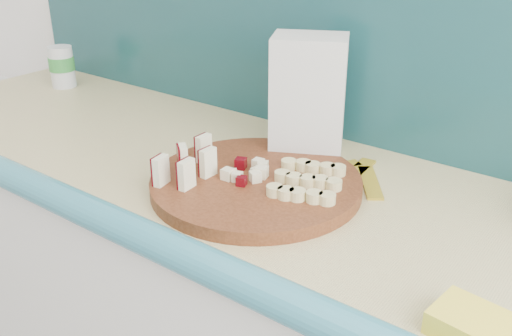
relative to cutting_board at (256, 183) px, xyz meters
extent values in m
cube|color=#D5BD7D|center=(0.02, 0.05, -0.03)|extent=(2.20, 0.60, 0.03)
cube|color=teal|center=(0.02, -0.25, -0.03)|extent=(2.20, 0.06, 0.03)
cube|color=teal|center=(0.02, 0.34, 0.24)|extent=(2.20, 0.02, 0.50)
cylinder|color=#411E0E|center=(0.00, 0.00, 0.00)|extent=(0.51, 0.51, 0.03)
cube|color=#F4EDC3|center=(-0.12, -0.13, 0.04)|extent=(0.02, 0.04, 0.06)
cube|color=#4D050B|center=(-0.13, -0.13, 0.04)|extent=(0.01, 0.03, 0.06)
cube|color=#F4EDC3|center=(-0.13, -0.06, 0.04)|extent=(0.02, 0.04, 0.06)
cube|color=#4D050B|center=(-0.13, -0.07, 0.04)|extent=(0.01, 0.03, 0.06)
cube|color=#F4EDC3|center=(-0.13, 0.00, 0.04)|extent=(0.02, 0.04, 0.06)
cube|color=#4D050B|center=(-0.14, 0.00, 0.04)|extent=(0.01, 0.03, 0.06)
cube|color=#F4EDC3|center=(-0.07, -0.11, 0.04)|extent=(0.02, 0.04, 0.06)
cube|color=#4D050B|center=(-0.08, -0.11, 0.04)|extent=(0.01, 0.03, 0.06)
cube|color=#F4EDC3|center=(-0.08, -0.05, 0.04)|extent=(0.02, 0.04, 0.06)
cube|color=#4D050B|center=(-0.09, -0.05, 0.04)|extent=(0.01, 0.03, 0.06)
cube|color=#EDE6BD|center=(-0.01, -0.01, 0.02)|extent=(0.02, 0.02, 0.02)
cube|color=#EDE6BD|center=(-0.01, 0.01, 0.02)|extent=(0.02, 0.02, 0.02)
cube|color=#4D050B|center=(-0.02, 0.02, 0.02)|extent=(0.02, 0.02, 0.02)
cube|color=#EDE6BD|center=(-0.03, 0.00, 0.02)|extent=(0.02, 0.02, 0.02)
cube|color=#EDE6BD|center=(-0.04, 0.00, 0.02)|extent=(0.02, 0.02, 0.02)
cube|color=#EDE6BD|center=(-0.05, -0.01, 0.02)|extent=(0.02, 0.02, 0.02)
cube|color=#EDE6BD|center=(-0.03, -0.01, 0.02)|extent=(0.02, 0.02, 0.02)
cube|color=#EDE6BD|center=(-0.03, -0.03, 0.02)|extent=(0.02, 0.02, 0.02)
cube|color=#4D050B|center=(-0.02, -0.04, 0.02)|extent=(0.02, 0.02, 0.02)
cube|color=#EDE6BD|center=(-0.01, -0.02, 0.02)|extent=(0.02, 0.02, 0.02)
cube|color=#EDE6BD|center=(0.00, -0.01, 0.02)|extent=(0.02, 0.02, 0.02)
cylinder|color=#D9C984|center=(0.07, -0.04, 0.02)|extent=(0.03, 0.03, 0.02)
cylinder|color=#D9C984|center=(0.09, -0.03, 0.02)|extent=(0.03, 0.03, 0.02)
cylinder|color=#D9C984|center=(0.11, -0.03, 0.02)|extent=(0.03, 0.03, 0.02)
cylinder|color=#D9C984|center=(0.14, -0.02, 0.02)|extent=(0.03, 0.03, 0.02)
cylinder|color=#D9C984|center=(0.16, -0.01, 0.02)|extent=(0.03, 0.03, 0.02)
cylinder|color=#D9C984|center=(0.05, 0.02, 0.02)|extent=(0.03, 0.03, 0.02)
cylinder|color=#D9C984|center=(0.07, 0.02, 0.02)|extent=(0.03, 0.03, 0.02)
cylinder|color=#D9C984|center=(0.09, 0.03, 0.02)|extent=(0.03, 0.03, 0.02)
cylinder|color=#D9C984|center=(0.12, 0.04, 0.02)|extent=(0.03, 0.03, 0.02)
cylinder|color=#D9C984|center=(0.14, 0.05, 0.02)|extent=(0.03, 0.03, 0.02)
cylinder|color=#D9C984|center=(0.03, 0.07, 0.02)|extent=(0.03, 0.03, 0.02)
cylinder|color=#D9C984|center=(0.05, 0.08, 0.02)|extent=(0.03, 0.03, 0.02)
cylinder|color=#D9C984|center=(0.07, 0.09, 0.02)|extent=(0.03, 0.03, 0.02)
cylinder|color=#D9C984|center=(0.10, 0.10, 0.02)|extent=(0.03, 0.03, 0.02)
cylinder|color=#D9C984|center=(0.12, 0.10, 0.02)|extent=(0.03, 0.03, 0.02)
cube|color=silver|center=(-0.01, 0.20, 0.12)|extent=(0.18, 0.16, 0.26)
cylinder|color=silver|center=(-0.86, 0.20, 0.05)|extent=(0.07, 0.07, 0.12)
cylinder|color=green|center=(-0.86, 0.20, 0.06)|extent=(0.07, 0.07, 0.04)
cube|color=#FFE443|center=(0.47, -0.16, 0.00)|extent=(0.12, 0.09, 0.03)
cube|color=gold|center=(0.07, 0.16, -0.01)|extent=(0.10, 0.14, 0.01)
cube|color=gold|center=(0.12, 0.18, -0.01)|extent=(0.04, 0.14, 0.01)
cube|color=gold|center=(0.17, 0.15, -0.01)|extent=(0.11, 0.13, 0.01)
camera|label=1|loc=(0.58, -0.78, 0.49)|focal=40.00mm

